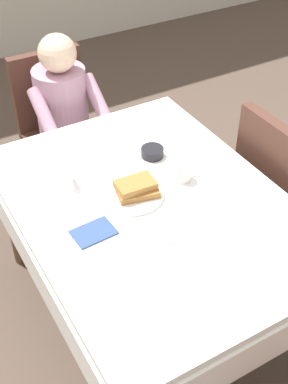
% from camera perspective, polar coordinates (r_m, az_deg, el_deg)
% --- Properties ---
extents(ground_plane, '(14.00, 14.00, 0.00)m').
position_cam_1_polar(ground_plane, '(2.76, 0.71, -12.84)').
color(ground_plane, brown).
extents(dining_table_main, '(1.12, 1.52, 0.74)m').
position_cam_1_polar(dining_table_main, '(2.27, 0.84, -2.84)').
color(dining_table_main, white).
rests_on(dining_table_main, ground).
extents(chair_diner, '(0.44, 0.45, 0.93)m').
position_cam_1_polar(chair_diner, '(3.21, -9.69, 8.03)').
color(chair_diner, '#4C2D23').
rests_on(chair_diner, ground).
extents(diner_person, '(0.40, 0.43, 1.12)m').
position_cam_1_polar(diner_person, '(3.01, -8.83, 8.95)').
color(diner_person, '#B2849E').
rests_on(diner_person, ground).
extents(chair_right_side, '(0.45, 0.44, 0.93)m').
position_cam_1_polar(chair_right_side, '(2.74, 14.83, 0.86)').
color(chair_right_side, '#4C2D23').
rests_on(chair_right_side, ground).
extents(plate_breakfast, '(0.28, 0.28, 0.02)m').
position_cam_1_polar(plate_breakfast, '(2.24, -1.26, -0.22)').
color(plate_breakfast, white).
rests_on(plate_breakfast, dining_table_main).
extents(breakfast_stack, '(0.20, 0.16, 0.06)m').
position_cam_1_polar(breakfast_stack, '(2.22, -0.86, 0.47)').
color(breakfast_stack, '#A36B33').
rests_on(breakfast_stack, plate_breakfast).
extents(cup_coffee, '(0.11, 0.08, 0.08)m').
position_cam_1_polar(cup_coffee, '(2.32, 4.42, 2.28)').
color(cup_coffee, white).
rests_on(cup_coffee, dining_table_main).
extents(bowl_butter, '(0.11, 0.11, 0.04)m').
position_cam_1_polar(bowl_butter, '(2.47, 0.93, 4.47)').
color(bowl_butter, black).
rests_on(bowl_butter, dining_table_main).
extents(syrup_pitcher, '(0.08, 0.08, 0.07)m').
position_cam_1_polar(syrup_pitcher, '(2.28, -7.92, 1.01)').
color(syrup_pitcher, silver).
rests_on(syrup_pitcher, dining_table_main).
extents(fork_left_of_plate, '(0.03, 0.18, 0.00)m').
position_cam_1_polar(fork_left_of_plate, '(2.17, -5.39, -2.24)').
color(fork_left_of_plate, silver).
rests_on(fork_left_of_plate, dining_table_main).
extents(knife_right_of_plate, '(0.03, 0.20, 0.00)m').
position_cam_1_polar(knife_right_of_plate, '(2.31, 3.10, 0.91)').
color(knife_right_of_plate, silver).
rests_on(knife_right_of_plate, dining_table_main).
extents(spoon_near_edge, '(0.15, 0.03, 0.00)m').
position_cam_1_polar(spoon_near_edge, '(2.06, 4.41, -5.09)').
color(spoon_near_edge, silver).
rests_on(spoon_near_edge, dining_table_main).
extents(napkin_folded, '(0.18, 0.13, 0.01)m').
position_cam_1_polar(napkin_folded, '(2.08, -5.64, -4.50)').
color(napkin_folded, '#334C7F').
rests_on(napkin_folded, dining_table_main).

